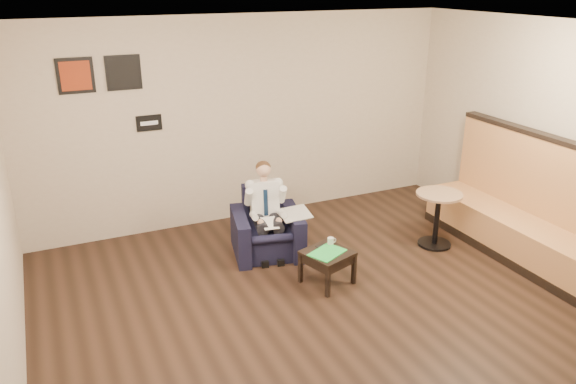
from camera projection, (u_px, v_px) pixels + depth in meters
name	position (u px, v px, depth m)	size (l,w,h in m)	color
ground	(354.00, 322.00, 5.62)	(6.00, 6.00, 0.00)	black
wall_back	(245.00, 120.00, 7.66)	(6.00, 0.02, 2.80)	beige
ceiling	(368.00, 33.00, 4.61)	(6.00, 6.00, 0.02)	white
seating_sign	(149.00, 123.00, 7.11)	(0.32, 0.02, 0.20)	black
art_print_left	(75.00, 76.00, 6.56)	(0.42, 0.03, 0.42)	maroon
art_print_right	(123.00, 73.00, 6.78)	(0.42, 0.03, 0.42)	black
armchair	(267.00, 224.00, 6.89)	(0.82, 0.82, 0.79)	black
seated_man	(268.00, 216.00, 6.75)	(0.52, 0.78, 1.09)	silver
lap_papers	(270.00, 223.00, 6.69)	(0.18, 0.26, 0.01)	white
newspaper	(295.00, 213.00, 6.83)	(0.35, 0.43, 0.01)	silver
side_table	(327.00, 267.00, 6.28)	(0.48, 0.48, 0.39)	black
green_folder	(327.00, 253.00, 6.18)	(0.39, 0.28, 0.01)	#2AD34C
coffee_mug	(331.00, 241.00, 6.36)	(0.07, 0.07, 0.08)	white
smartphone	(321.00, 246.00, 6.33)	(0.12, 0.06, 0.01)	black
banquette	(529.00, 202.00, 6.66)	(0.69, 2.88, 1.47)	#B57A46
cafe_table	(437.00, 219.00, 7.11)	(0.58, 0.58, 0.71)	#9E7655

